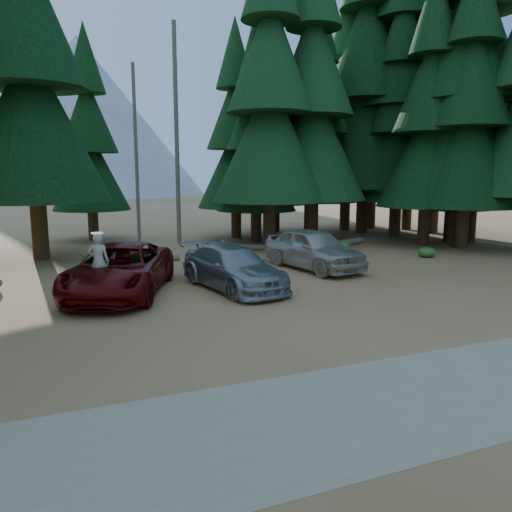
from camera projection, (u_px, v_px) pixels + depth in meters
The scene contains 20 objects.
ground at pixel (268, 308), 14.93m from camera, with size 160.00×160.00×0.00m, color #95653F.
gravel_strip at pixel (412, 398), 8.99m from camera, with size 26.00×3.50×0.01m, color tan.
forest_belt_north at pixel (164, 243), 28.62m from camera, with size 36.00×7.00×22.00m, color black, non-canonical shape.
snag_front at pixel (177, 136), 27.46m from camera, with size 0.24×0.24×12.00m, color #6B6755.
snag_back at pixel (136, 155), 28.25m from camera, with size 0.20×0.20×10.00m, color #6B6755.
mountain_peak at pixel (65, 125), 92.39m from camera, with size 48.00×50.00×28.00m.
red_pickup at pixel (120, 270), 16.52m from camera, with size 2.78×6.04×1.68m, color #5C0709.
silver_minivan_center at pixel (233, 268), 17.39m from camera, with size 2.05×5.03×1.46m, color #9FA2A7.
silver_minivan_right at pixel (313, 249), 20.87m from camera, with size 2.03×5.05×1.72m, color beige.
frisbee_player at pixel (99, 261), 15.31m from camera, with size 0.74×0.61×1.77m.
log_left at pixel (136, 262), 21.88m from camera, with size 0.30×0.30×4.14m, color #6B6755.
log_mid at pixel (262, 247), 26.07m from camera, with size 0.29×0.29×3.50m, color #6B6755.
log_right at pixel (334, 245), 26.66m from camera, with size 0.36×0.36×5.65m, color #6B6755.
shrub_far_left at pixel (112, 263), 21.02m from camera, with size 0.86×0.86×0.47m, color #2C7021.
shrub_left at pixel (119, 259), 21.88m from camera, with size 0.89×0.89×0.49m, color #2C7021.
shrub_center_left at pixel (93, 260), 21.76m from camera, with size 0.94×0.94×0.51m, color #2C7021.
shrub_center_right at pixel (232, 248), 24.90m from camera, with size 0.95×0.95×0.52m, color #2C7021.
shrub_right at pixel (242, 249), 25.10m from camera, with size 0.79×0.79×0.44m, color #2C7021.
shrub_far_right at pixel (339, 246), 25.32m from camera, with size 1.11×1.11×0.61m, color #2C7021.
shrub_edge_east at pixel (427, 252), 23.90m from camera, with size 0.86×0.86×0.47m, color #2C7021.
Camera 1 is at (-5.81, -13.25, 4.02)m, focal length 35.00 mm.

